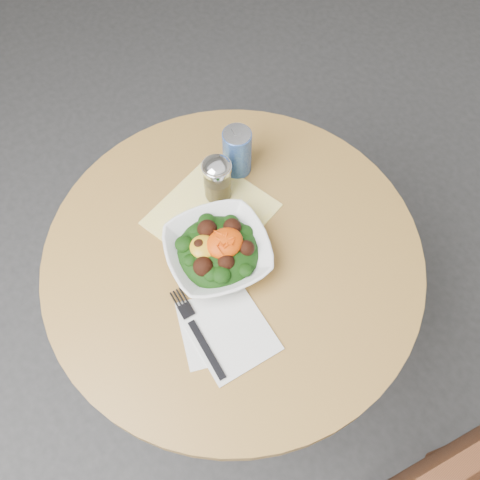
# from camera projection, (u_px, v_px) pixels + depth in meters

# --- Properties ---
(ground) EXTENTS (6.00, 6.00, 0.00)m
(ground) POSITION_uv_depth(u_px,v_px,m) (235.00, 350.00, 1.91)
(ground) COLOR #302F32
(ground) RESTS_ON ground
(table) EXTENTS (0.90, 0.90, 0.75)m
(table) POSITION_uv_depth(u_px,v_px,m) (234.00, 288.00, 1.43)
(table) COLOR black
(table) RESTS_ON ground
(cloth_napkin) EXTENTS (0.32, 0.31, 0.00)m
(cloth_napkin) POSITION_uv_depth(u_px,v_px,m) (211.00, 214.00, 1.31)
(cloth_napkin) COLOR yellow
(cloth_napkin) RESTS_ON table
(paper_napkins) EXTENTS (0.21, 0.23, 0.00)m
(paper_napkins) POSITION_uv_depth(u_px,v_px,m) (226.00, 332.00, 1.16)
(paper_napkins) COLOR silver
(paper_napkins) RESTS_ON table
(salad_bowl) EXTENTS (0.29, 0.29, 0.09)m
(salad_bowl) POSITION_uv_depth(u_px,v_px,m) (218.00, 251.00, 1.22)
(salad_bowl) COLOR white
(salad_bowl) RESTS_ON table
(fork) EXTENTS (0.04, 0.23, 0.00)m
(fork) POSITION_uv_depth(u_px,v_px,m) (196.00, 330.00, 1.16)
(fork) COLOR black
(fork) RESTS_ON table
(spice_shaker) EXTENTS (0.07, 0.07, 0.13)m
(spice_shaker) POSITION_uv_depth(u_px,v_px,m) (217.00, 179.00, 1.28)
(spice_shaker) COLOR silver
(spice_shaker) RESTS_ON table
(beverage_can) EXTENTS (0.07, 0.07, 0.14)m
(beverage_can) POSITION_uv_depth(u_px,v_px,m) (237.00, 152.00, 1.32)
(beverage_can) COLOR navy
(beverage_can) RESTS_ON table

